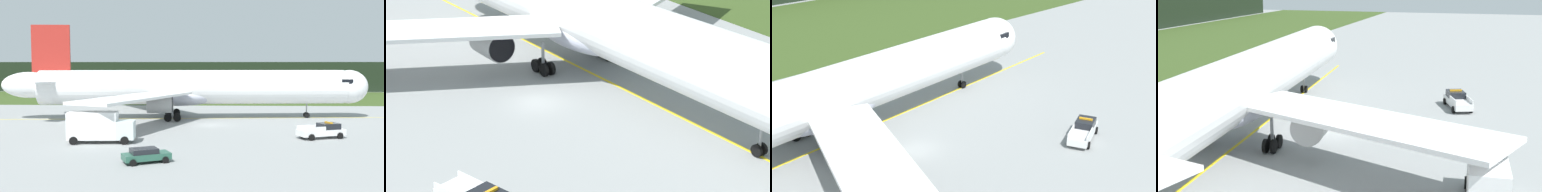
% 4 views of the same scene
% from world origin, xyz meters
% --- Properties ---
extents(ground, '(320.00, 320.00, 0.00)m').
position_xyz_m(ground, '(0.00, 0.00, 0.00)').
color(ground, gray).
extents(taxiway_centerline_main, '(77.53, 6.74, 0.01)m').
position_xyz_m(taxiway_centerline_main, '(-2.50, 7.38, 0.00)').
color(taxiway_centerline_main, yellow).
rests_on(taxiway_centerline_main, ground).
extents(airliner, '(58.91, 46.15, 14.90)m').
position_xyz_m(airliner, '(-3.13, 7.33, 4.92)').
color(airliner, white).
rests_on(airliner, ground).
extents(ops_pickup_truck, '(5.97, 3.70, 1.94)m').
position_xyz_m(ops_pickup_truck, '(13.33, -10.43, 0.90)').
color(ops_pickup_truck, white).
rests_on(ops_pickup_truck, ground).
extents(catering_truck, '(7.42, 3.06, 3.63)m').
position_xyz_m(catering_truck, '(-12.24, -14.25, 1.84)').
color(catering_truck, silver).
rests_on(catering_truck, ground).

